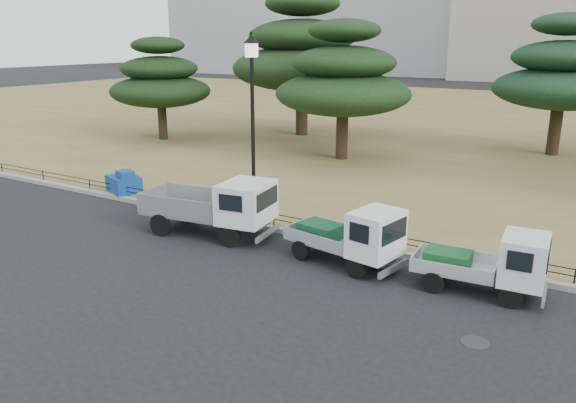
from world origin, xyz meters
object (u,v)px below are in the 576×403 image
Objects in this scene: truck_kei_rear at (489,263)px; street_lamp at (252,98)px; truck_kei_front at (351,236)px; truck_large at (215,204)px; tarp_pile at (124,183)px.

truck_kei_rear is 0.52× the size of street_lamp.
truck_kei_front is 0.57× the size of street_lamp.
truck_kei_front is 3.69m from truck_kei_rear.
truck_large is 2.63× the size of tarp_pile.
truck_kei_front is at bearing -9.82° from tarp_pile.
truck_large is 6.41m from tarp_pile.
truck_large is at bearing -16.90° from tarp_pile.
truck_large is 3.62m from street_lamp.
truck_large is 0.73× the size of street_lamp.
truck_kei_rear is at bearing -6.98° from tarp_pile.
street_lamp is (0.42, 1.59, 3.22)m from truck_large.
truck_large is at bearing -169.82° from truck_kei_front.
truck_large reaches higher than truck_kei_rear.
truck_large reaches higher than tarp_pile.
street_lamp is at bearing 170.13° from truck_kei_front.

